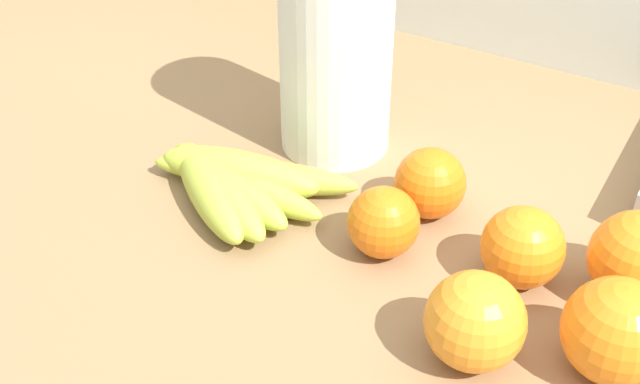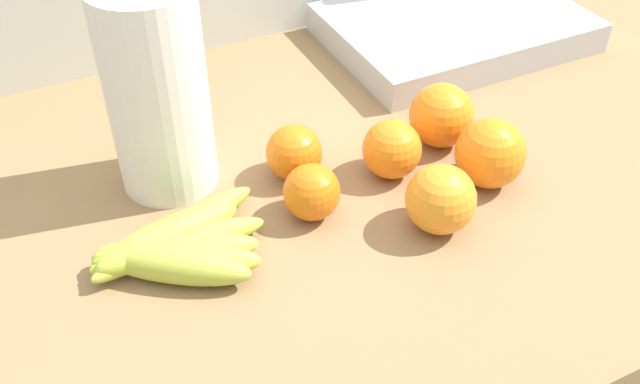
# 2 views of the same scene
# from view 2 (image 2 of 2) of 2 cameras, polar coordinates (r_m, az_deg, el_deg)

# --- Properties ---
(counter) EXTENTS (1.68, 0.73, 0.91)m
(counter) POSITION_cam_2_polar(r_m,az_deg,el_deg) (1.22, 4.22, -14.54)
(counter) COLOR olive
(counter) RESTS_ON ground
(wall_back) EXTENTS (2.08, 0.06, 1.30)m
(wall_back) POSITION_cam_2_polar(r_m,az_deg,el_deg) (1.33, -3.78, 3.13)
(wall_back) COLOR silver
(wall_back) RESTS_ON ground
(banana_bunch) EXTENTS (0.21, 0.16, 0.04)m
(banana_bunch) POSITION_cam_2_polar(r_m,az_deg,el_deg) (0.76, -11.46, -4.44)
(banana_bunch) COLOR #ADBD3F
(banana_bunch) RESTS_ON counter
(orange_back_left) EXTENTS (0.08, 0.08, 0.08)m
(orange_back_left) POSITION_cam_2_polar(r_m,az_deg,el_deg) (0.86, 13.33, 3.00)
(orange_back_left) COLOR orange
(orange_back_left) RESTS_ON counter
(orange_center) EXTENTS (0.08, 0.08, 0.08)m
(orange_center) POSITION_cam_2_polar(r_m,az_deg,el_deg) (0.79, 9.55, -0.57)
(orange_center) COLOR orange
(orange_center) RESTS_ON counter
(orange_far_right) EXTENTS (0.06, 0.06, 0.06)m
(orange_far_right) POSITION_cam_2_polar(r_m,az_deg,el_deg) (0.79, -0.66, -0.01)
(orange_far_right) COLOR orange
(orange_far_right) RESTS_ON counter
(orange_back_right) EXTENTS (0.07, 0.07, 0.07)m
(orange_back_right) POSITION_cam_2_polar(r_m,az_deg,el_deg) (0.85, 5.72, 3.39)
(orange_back_right) COLOR orange
(orange_back_right) RESTS_ON counter
(orange_front) EXTENTS (0.07, 0.07, 0.07)m
(orange_front) POSITION_cam_2_polar(r_m,az_deg,el_deg) (0.85, -2.06, 3.12)
(orange_front) COLOR orange
(orange_front) RESTS_ON counter
(orange_right) EXTENTS (0.08, 0.08, 0.08)m
(orange_right) POSITION_cam_2_polar(r_m,az_deg,el_deg) (0.91, 9.60, 6.00)
(orange_right) COLOR orange
(orange_right) RESTS_ON counter
(paper_towel_roll) EXTENTS (0.11, 0.11, 0.27)m
(paper_towel_roll) POSITION_cam_2_polar(r_m,az_deg,el_deg) (0.81, -12.81, 7.81)
(paper_towel_roll) COLOR white
(paper_towel_roll) RESTS_ON counter
(sink_basin) EXTENTS (0.38, 0.26, 0.23)m
(sink_basin) POSITION_cam_2_polar(r_m,az_deg,el_deg) (1.16, 10.57, 12.85)
(sink_basin) COLOR #B7BABF
(sink_basin) RESTS_ON counter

